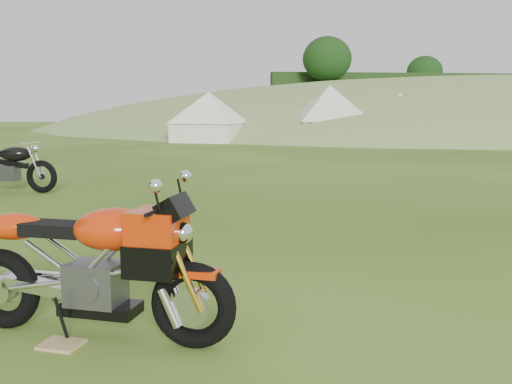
{
  "coord_description": "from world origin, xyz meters",
  "views": [
    {
      "loc": [
        -0.51,
        -5.48,
        1.47
      ],
      "look_at": [
        0.18,
        0.4,
        0.6
      ],
      "focal_mm": 40.0,
      "sensor_mm": 36.0,
      "label": 1
    }
  ],
  "objects_px": {
    "vintage_moto_d": "(8,166)",
    "caravan": "(426,119)",
    "tent_mid": "(329,112)",
    "tent_right": "(399,114)",
    "tent_left": "(209,115)",
    "plywood_board": "(61,344)",
    "sport_motorcycle": "(92,256)"
  },
  "relations": [
    {
      "from": "plywood_board",
      "to": "caravan",
      "type": "xyz_separation_m",
      "value": [
        12.21,
        23.17,
        0.94
      ]
    },
    {
      "from": "vintage_moto_d",
      "to": "tent_left",
      "type": "xyz_separation_m",
      "value": [
        4.05,
        14.95,
        0.7
      ]
    },
    {
      "from": "vintage_moto_d",
      "to": "tent_right",
      "type": "height_order",
      "value": "tent_right"
    },
    {
      "from": "vintage_moto_d",
      "to": "caravan",
      "type": "height_order",
      "value": "caravan"
    },
    {
      "from": "tent_left",
      "to": "tent_mid",
      "type": "bearing_deg",
      "value": 23.73
    },
    {
      "from": "caravan",
      "to": "plywood_board",
      "type": "bearing_deg",
      "value": -94.55
    },
    {
      "from": "sport_motorcycle",
      "to": "vintage_moto_d",
      "type": "relative_size",
      "value": 1.01
    },
    {
      "from": "vintage_moto_d",
      "to": "tent_right",
      "type": "distance_m",
      "value": 21.36
    },
    {
      "from": "plywood_board",
      "to": "vintage_moto_d",
      "type": "distance_m",
      "value": 7.32
    },
    {
      "from": "sport_motorcycle",
      "to": "plywood_board",
      "type": "xyz_separation_m",
      "value": [
        -0.19,
        -0.12,
        -0.53
      ]
    },
    {
      "from": "sport_motorcycle",
      "to": "vintage_moto_d",
      "type": "height_order",
      "value": "sport_motorcycle"
    },
    {
      "from": "sport_motorcycle",
      "to": "caravan",
      "type": "relative_size",
      "value": 0.44
    },
    {
      "from": "tent_left",
      "to": "caravan",
      "type": "relative_size",
      "value": 0.67
    },
    {
      "from": "vintage_moto_d",
      "to": "tent_mid",
      "type": "relative_size",
      "value": 0.61
    },
    {
      "from": "tent_right",
      "to": "tent_mid",
      "type": "bearing_deg",
      "value": -164.74
    },
    {
      "from": "tent_right",
      "to": "caravan",
      "type": "xyz_separation_m",
      "value": [
        1.2,
        -0.37,
        -0.23
      ]
    },
    {
      "from": "sport_motorcycle",
      "to": "tent_mid",
      "type": "bearing_deg",
      "value": 92.85
    },
    {
      "from": "vintage_moto_d",
      "to": "tent_right",
      "type": "relative_size",
      "value": 0.66
    },
    {
      "from": "caravan",
      "to": "vintage_moto_d",
      "type": "bearing_deg",
      "value": -108.63
    },
    {
      "from": "sport_motorcycle",
      "to": "tent_left",
      "type": "relative_size",
      "value": 0.67
    },
    {
      "from": "tent_left",
      "to": "caravan",
      "type": "xyz_separation_m",
      "value": [
        10.53,
        1.31,
        -0.22
      ]
    },
    {
      "from": "caravan",
      "to": "tent_left",
      "type": "bearing_deg",
      "value": -149.65
    },
    {
      "from": "plywood_board",
      "to": "tent_mid",
      "type": "bearing_deg",
      "value": 72.03
    },
    {
      "from": "tent_right",
      "to": "vintage_moto_d",
      "type": "bearing_deg",
      "value": -135.04
    },
    {
      "from": "vintage_moto_d",
      "to": "caravan",
      "type": "bearing_deg",
      "value": 66.49
    },
    {
      "from": "vintage_moto_d",
      "to": "tent_mid",
      "type": "distance_m",
      "value": 17.87
    },
    {
      "from": "tent_mid",
      "to": "caravan",
      "type": "distance_m",
      "value": 5.21
    },
    {
      "from": "tent_mid",
      "to": "tent_right",
      "type": "xyz_separation_m",
      "value": [
        3.87,
        1.52,
        -0.1
      ]
    },
    {
      "from": "vintage_moto_d",
      "to": "caravan",
      "type": "relative_size",
      "value": 0.44
    },
    {
      "from": "caravan",
      "to": "tent_mid",
      "type": "bearing_deg",
      "value": -143.92
    },
    {
      "from": "sport_motorcycle",
      "to": "tent_left",
      "type": "height_order",
      "value": "tent_left"
    },
    {
      "from": "plywood_board",
      "to": "tent_mid",
      "type": "relative_size",
      "value": 0.08
    }
  ]
}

